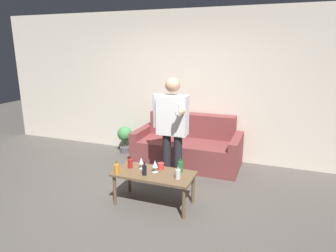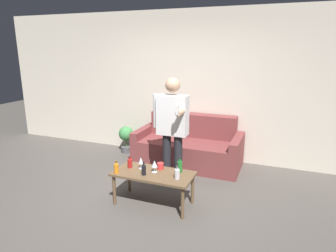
% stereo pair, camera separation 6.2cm
% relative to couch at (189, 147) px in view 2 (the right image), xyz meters
% --- Properties ---
extents(ground_plane, '(16.00, 16.00, 0.00)m').
position_rel_couch_xyz_m(ground_plane, '(-0.22, -1.71, -0.31)').
color(ground_plane, '#514C47').
extents(wall_back, '(8.00, 0.06, 2.70)m').
position_rel_couch_xyz_m(wall_back, '(-0.22, 0.43, 1.04)').
color(wall_back, beige).
rests_on(wall_back, ground_plane).
extents(couch, '(1.86, 0.86, 0.87)m').
position_rel_couch_xyz_m(couch, '(0.00, 0.00, 0.00)').
color(couch, brown).
rests_on(couch, ground_plane).
extents(coffee_table, '(1.06, 0.51, 0.45)m').
position_rel_couch_xyz_m(coffee_table, '(0.01, -1.55, 0.08)').
color(coffee_table, brown).
rests_on(coffee_table, ground_plane).
extents(bottle_orange, '(0.06, 0.06, 0.17)m').
position_rel_couch_xyz_m(bottle_orange, '(0.36, -1.61, 0.20)').
color(bottle_orange, silver).
rests_on(bottle_orange, coffee_table).
extents(bottle_green, '(0.06, 0.06, 0.17)m').
position_rel_couch_xyz_m(bottle_green, '(-0.44, -1.73, 0.20)').
color(bottle_green, orange).
rests_on(bottle_green, coffee_table).
extents(bottle_dark, '(0.06, 0.06, 0.20)m').
position_rel_couch_xyz_m(bottle_dark, '(0.32, -1.40, 0.22)').
color(bottle_dark, '#23752D').
rests_on(bottle_dark, coffee_table).
extents(bottle_yellow, '(0.06, 0.06, 0.18)m').
position_rel_couch_xyz_m(bottle_yellow, '(-0.08, -1.65, 0.21)').
color(bottle_yellow, black).
rests_on(bottle_yellow, coffee_table).
extents(bottle_red, '(0.06, 0.06, 0.16)m').
position_rel_couch_xyz_m(bottle_red, '(-0.36, -1.51, 0.20)').
color(bottle_red, '#B21E1E').
rests_on(bottle_red, coffee_table).
extents(wine_glass_near, '(0.07, 0.07, 0.16)m').
position_rel_couch_xyz_m(wine_glass_near, '(-0.21, -1.48, 0.24)').
color(wine_glass_near, silver).
rests_on(wine_glass_near, coffee_table).
extents(wine_glass_far, '(0.08, 0.08, 0.16)m').
position_rel_couch_xyz_m(wine_glass_far, '(0.01, -1.52, 0.25)').
color(wine_glass_far, silver).
rests_on(wine_glass_far, coffee_table).
extents(cup_on_table, '(0.09, 0.09, 0.08)m').
position_rel_couch_xyz_m(cup_on_table, '(0.04, -1.40, 0.18)').
color(cup_on_table, red).
rests_on(cup_on_table, coffee_table).
extents(person_standing_front, '(0.53, 0.43, 1.62)m').
position_rel_couch_xyz_m(person_standing_front, '(0.01, -0.88, 0.63)').
color(person_standing_front, '#232328').
rests_on(person_standing_front, ground_plane).
extents(potted_plant, '(0.29, 0.29, 0.53)m').
position_rel_couch_xyz_m(potted_plant, '(-1.35, 0.14, 0.01)').
color(potted_plant, '#4C4C51').
rests_on(potted_plant, ground_plane).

